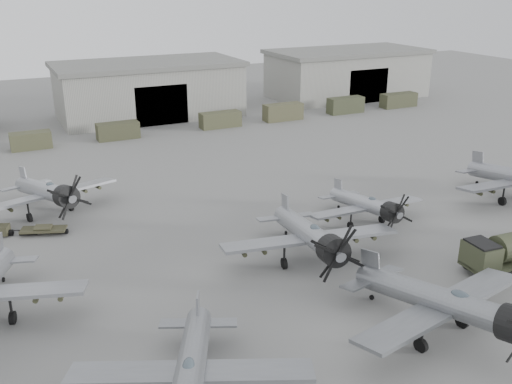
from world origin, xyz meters
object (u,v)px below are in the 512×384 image
aircraft_near_1 (449,304)px  fuel_tanker (511,249)px  aircraft_far_0 (48,192)px  tug_trailer (15,230)px  aircraft_mid_2 (368,205)px  aircraft_mid_1 (311,236)px  aircraft_near_0 (190,371)px

aircraft_near_1 → fuel_tanker: aircraft_near_1 is taller
aircraft_near_1 → aircraft_far_0: 36.56m
aircraft_near_1 → fuel_tanker: size_ratio=1.75×
aircraft_far_0 → fuel_tanker: bearing=-57.6°
aircraft_far_0 → tug_trailer: aircraft_far_0 is taller
aircraft_mid_2 → aircraft_near_1: bearing=-109.1°
aircraft_mid_1 → tug_trailer: 25.84m
fuel_tanker → tug_trailer: size_ratio=1.21×
aircraft_near_1 → aircraft_mid_2: aircraft_near_1 is taller
aircraft_near_0 → aircraft_near_1: (16.08, -1.07, 0.22)m
aircraft_near_0 → tug_trailer: size_ratio=1.87×
aircraft_far_0 → aircraft_near_0: bearing=-100.4°
aircraft_mid_2 → aircraft_far_0: size_ratio=0.84×
aircraft_near_1 → aircraft_mid_1: bearing=90.0°
aircraft_far_0 → aircraft_mid_2: bearing=-46.8°
aircraft_near_0 → fuel_tanker: aircraft_near_0 is taller
aircraft_near_0 → aircraft_far_0: bearing=120.4°
aircraft_mid_2 → tug_trailer: aircraft_mid_2 is taller
fuel_tanker → aircraft_near_1: bearing=-152.4°
aircraft_near_0 → aircraft_far_0: size_ratio=0.94×
aircraft_mid_1 → aircraft_far_0: size_ratio=1.06×
aircraft_far_0 → fuel_tanker: 39.99m
aircraft_near_1 → tug_trailer: bearing=117.5°
aircraft_near_1 → aircraft_far_0: (-19.36, 31.01, -0.13)m
aircraft_near_0 → fuel_tanker: bearing=32.1°
aircraft_mid_1 → aircraft_mid_2: bearing=36.5°
aircraft_mid_2 → aircraft_far_0: bearing=151.0°
aircraft_far_0 → fuel_tanker: (30.21, -26.19, -0.66)m
aircraft_mid_2 → aircraft_far_0: aircraft_far_0 is taller
aircraft_near_0 → fuel_tanker: size_ratio=1.55×
aircraft_near_0 → aircraft_mid_1: aircraft_mid_1 is taller
aircraft_near_0 → aircraft_mid_1: size_ratio=0.89×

